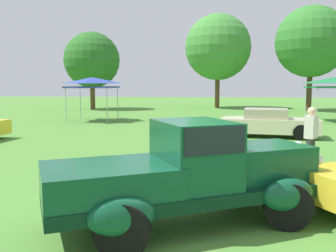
{
  "coord_description": "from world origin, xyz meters",
  "views": [
    {
      "loc": [
        0.18,
        -5.78,
        2.28
      ],
      "look_at": [
        -0.84,
        3.32,
        1.24
      ],
      "focal_mm": 39.51,
      "sensor_mm": 36.0,
      "label": 1
    }
  ],
  "objects_px": {
    "feature_pickup_truck": "(190,173)",
    "show_car_cream": "(269,123)",
    "spectator_between_cars": "(311,136)",
    "canopy_tent_left_field": "(92,82)",
    "canopy_tent_center_field": "(334,82)"
  },
  "relations": [
    {
      "from": "feature_pickup_truck",
      "to": "show_car_cream",
      "type": "relative_size",
      "value": 1.07
    },
    {
      "from": "show_car_cream",
      "to": "feature_pickup_truck",
      "type": "bearing_deg",
      "value": -105.23
    },
    {
      "from": "feature_pickup_truck",
      "to": "spectator_between_cars",
      "type": "relative_size",
      "value": 2.73
    },
    {
      "from": "feature_pickup_truck",
      "to": "show_car_cream",
      "type": "xyz_separation_m",
      "value": [
        2.88,
        10.56,
        -0.27
      ]
    },
    {
      "from": "show_car_cream",
      "to": "spectator_between_cars",
      "type": "distance_m",
      "value": 6.35
    },
    {
      "from": "spectator_between_cars",
      "to": "canopy_tent_left_field",
      "type": "xyz_separation_m",
      "value": [
        -9.91,
        12.36,
        1.51
      ]
    },
    {
      "from": "feature_pickup_truck",
      "to": "show_car_cream",
      "type": "height_order",
      "value": "feature_pickup_truck"
    },
    {
      "from": "feature_pickup_truck",
      "to": "canopy_tent_center_field",
      "type": "height_order",
      "value": "canopy_tent_center_field"
    },
    {
      "from": "show_car_cream",
      "to": "canopy_tent_center_field",
      "type": "height_order",
      "value": "canopy_tent_center_field"
    },
    {
      "from": "feature_pickup_truck",
      "to": "canopy_tent_center_field",
      "type": "xyz_separation_m",
      "value": [
        7.85,
        17.81,
        1.55
      ]
    },
    {
      "from": "spectator_between_cars",
      "to": "canopy_tent_left_field",
      "type": "bearing_deg",
      "value": 128.72
    },
    {
      "from": "feature_pickup_truck",
      "to": "canopy_tent_center_field",
      "type": "distance_m",
      "value": 19.52
    },
    {
      "from": "canopy_tent_center_field",
      "to": "show_car_cream",
      "type": "bearing_deg",
      "value": -124.46
    },
    {
      "from": "feature_pickup_truck",
      "to": "spectator_between_cars",
      "type": "height_order",
      "value": "feature_pickup_truck"
    },
    {
      "from": "feature_pickup_truck",
      "to": "canopy_tent_center_field",
      "type": "bearing_deg",
      "value": 66.22
    }
  ]
}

